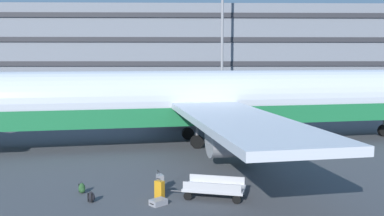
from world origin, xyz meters
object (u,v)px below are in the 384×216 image
(airliner, at_px, (207,101))
(backpack_navy, at_px, (91,197))
(suitcase_large, at_px, (160,182))
(baggage_cart, at_px, (214,188))
(backpack_upright, at_px, (82,188))
(suitcase_red, at_px, (158,202))
(suitcase_teal, at_px, (160,189))

(airliner, bearing_deg, backpack_navy, -113.57)
(suitcase_large, distance_m, baggage_cart, 2.58)
(suitcase_large, xyz_separation_m, backpack_upright, (-3.47, -0.22, -0.19))
(suitcase_red, relative_size, backpack_navy, 1.58)
(suitcase_red, bearing_deg, airliner, 78.31)
(suitcase_red, bearing_deg, backpack_navy, 171.60)
(suitcase_red, xyz_separation_m, suitcase_teal, (0.01, 0.74, 0.31))
(backpack_navy, bearing_deg, suitcase_teal, 6.46)
(backpack_upright, bearing_deg, backpack_navy, -61.24)
(backpack_navy, distance_m, baggage_cart, 5.21)
(suitcase_large, relative_size, suitcase_teal, 1.03)
(suitcase_teal, distance_m, backpack_navy, 2.86)
(backpack_upright, bearing_deg, suitcase_red, -25.09)
(suitcase_red, bearing_deg, backpack_upright, 154.91)
(airliner, distance_m, backpack_upright, 13.33)
(suitcase_red, bearing_deg, baggage_cart, 20.44)
(airliner, height_order, suitcase_red, airliner)
(suitcase_large, height_order, suitcase_red, suitcase_large)
(suitcase_teal, height_order, backpack_upright, suitcase_teal)
(suitcase_teal, bearing_deg, backpack_upright, 165.65)
(suitcase_red, xyz_separation_m, backpack_navy, (-2.82, 0.42, 0.10))
(backpack_navy, bearing_deg, suitcase_red, -8.40)
(suitcase_teal, relative_size, backpack_navy, 1.84)
(suitcase_large, xyz_separation_m, suitcase_red, (0.02, -1.86, -0.29))
(suitcase_red, height_order, backpack_upright, backpack_upright)
(airliner, distance_m, suitcase_teal, 12.92)
(suitcase_teal, relative_size, baggage_cart, 0.27)
(airliner, xyz_separation_m, baggage_cart, (-0.35, -12.22, -2.62))
(backpack_navy, bearing_deg, airliner, 66.43)
(suitcase_red, height_order, backpack_navy, backpack_navy)
(suitcase_red, xyz_separation_m, backpack_upright, (-3.49, 1.63, 0.10))
(suitcase_red, distance_m, suitcase_teal, 0.80)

